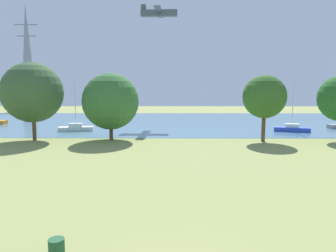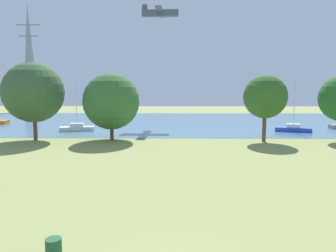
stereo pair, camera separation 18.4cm
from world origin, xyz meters
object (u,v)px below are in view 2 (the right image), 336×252
object	(u,v)px
tree_mid_shore	(33,92)
tree_east_far	(111,101)
litter_bin	(54,250)
sailboat_white	(77,128)
light_aircraft	(160,13)
sailboat_blue	(293,128)
electricity_pylon	(30,57)
tree_east_near	(265,97)

from	to	relation	value
tree_mid_shore	tree_east_far	size ratio (longest dim) A/B	1.16
litter_bin	sailboat_white	bearing A→B (deg)	105.58
light_aircraft	sailboat_blue	bearing A→B (deg)	-33.57
tree_mid_shore	light_aircraft	size ratio (longest dim) A/B	1.08
electricity_pylon	light_aircraft	bearing A→B (deg)	-39.70
electricity_pylon	litter_bin	bearing A→B (deg)	-65.53
tree_east_far	tree_east_near	xyz separation A→B (m)	(17.68, -0.87, 0.57)
litter_bin	light_aircraft	world-z (taller)	light_aircraft
sailboat_blue	light_aircraft	world-z (taller)	light_aircraft
sailboat_white	tree_east_near	distance (m)	26.15
tree_east_near	light_aircraft	distance (m)	28.43
electricity_pylon	light_aircraft	world-z (taller)	electricity_pylon
sailboat_white	light_aircraft	bearing A→B (deg)	47.37
sailboat_white	tree_mid_shore	bearing A→B (deg)	-106.78
light_aircraft	tree_east_far	bearing A→B (deg)	-103.60
sailboat_blue	tree_east_far	distance (m)	25.61
litter_bin	sailboat_white	world-z (taller)	sailboat_white
tree_east_far	electricity_pylon	bearing A→B (deg)	122.28
tree_mid_shore	tree_east_near	bearing A→B (deg)	-1.23
sailboat_white	tree_east_far	distance (m)	11.00
tree_east_far	light_aircraft	xyz separation A→B (m)	(4.91, 20.27, 14.65)
litter_bin	tree_mid_shore	size ratio (longest dim) A/B	0.09
litter_bin	light_aircraft	distance (m)	50.51
litter_bin	sailboat_blue	size ratio (longest dim) A/B	0.11
sailboat_white	electricity_pylon	xyz separation A→B (m)	(-25.79, 43.34, 14.13)
sailboat_white	tree_east_far	size ratio (longest dim) A/B	0.87
tree_east_far	electricity_pylon	distance (m)	61.37
tree_east_far	tree_east_near	distance (m)	17.71
light_aircraft	tree_east_near	bearing A→B (deg)	-58.86
litter_bin	tree_mid_shore	bearing A→B (deg)	114.63
electricity_pylon	tree_mid_shore	bearing A→B (deg)	-65.61
litter_bin	electricity_pylon	bearing A→B (deg)	114.47
sailboat_white	light_aircraft	size ratio (longest dim) A/B	0.81
tree_mid_shore	light_aircraft	distance (m)	28.30
tree_east_far	sailboat_blue	bearing A→B (deg)	17.25
litter_bin	light_aircraft	xyz separation A→B (m)	(1.85, 46.85, 18.80)
sailboat_blue	light_aircraft	xyz separation A→B (m)	(-19.25, 12.77, 18.73)
litter_bin	tree_mid_shore	distance (m)	29.37
tree_east_far	electricity_pylon	size ratio (longest dim) A/B	0.27
tree_east_near	light_aircraft	world-z (taller)	light_aircraft
sailboat_blue	tree_mid_shore	xyz separation A→B (m)	(-33.14, -7.79, 5.13)
sailboat_blue	tree_mid_shore	size ratio (longest dim) A/B	0.82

